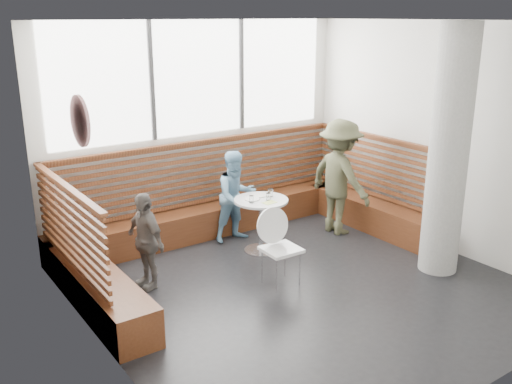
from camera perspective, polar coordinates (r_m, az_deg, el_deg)
room at (r=6.68m, az=4.91°, el=2.84°), size 5.00×5.00×3.20m
booth at (r=8.40m, az=-3.03°, el=-2.57°), size 5.00×2.50×1.44m
concrete_column at (r=7.60m, az=18.71°, el=3.76°), size 0.50×0.50×3.20m
wall_art at (r=5.69m, az=-17.20°, el=6.80°), size 0.03×0.50×0.50m
cafe_table at (r=8.06m, az=0.51°, el=-2.24°), size 0.77×0.77×0.79m
cafe_chair at (r=7.14m, az=2.17°, el=-4.88°), size 0.46×0.45×0.96m
adult_man at (r=8.80m, az=8.39°, el=1.48°), size 0.68×1.16×1.78m
child_back at (r=8.45m, az=-2.01°, el=-0.44°), size 0.67×0.53×1.37m
child_left at (r=7.14m, az=-11.01°, el=-4.81°), size 0.40×0.75×1.23m
plate_near at (r=7.97m, az=-0.39°, el=-0.72°), size 0.21×0.21×0.01m
plate_far at (r=8.14m, az=0.27°, el=-0.35°), size 0.21×0.21×0.01m
glass_left at (r=7.84m, az=-0.46°, el=-0.72°), size 0.06×0.06×0.10m
glass_mid at (r=7.94m, az=1.25°, el=-0.46°), size 0.07×0.07×0.10m
glass_right at (r=8.10m, az=1.46°, el=-0.06°), size 0.07×0.07×0.11m
menu_card at (r=7.85m, az=1.36°, el=-1.05°), size 0.20×0.15×0.00m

